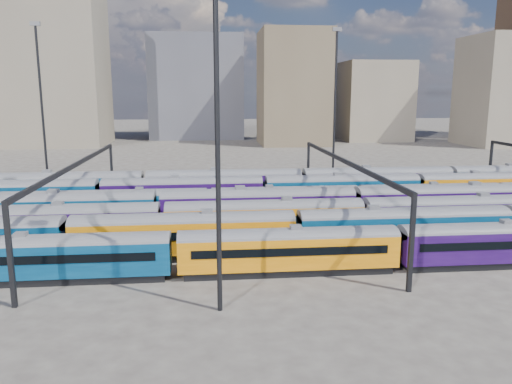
{
  "coord_description": "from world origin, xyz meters",
  "views": [
    {
      "loc": [
        -5.75,
        -55.89,
        15.45
      ],
      "look_at": [
        0.47,
        6.55,
        3.0
      ],
      "focal_mm": 35.0,
      "sensor_mm": 36.0,
      "label": 1
    }
  ],
  "objects": [
    {
      "name": "mast_3",
      "position": [
        15.0,
        24.0,
        13.97
      ],
      "size": [
        1.4,
        0.5,
        25.6
      ],
      "color": "black",
      "rests_on": "ground"
    },
    {
      "name": "ground",
      "position": [
        0.0,
        0.0,
        0.0
      ],
      "size": [
        500.0,
        500.0,
        0.0
      ],
      "primitive_type": "plane",
      "color": "#403A36",
      "rests_on": "ground"
    },
    {
      "name": "rake_0",
      "position": [
        1.15,
        -15.0,
        2.52
      ],
      "size": [
        97.31,
        2.85,
        4.79
      ],
      "color": "black",
      "rests_on": "ground"
    },
    {
      "name": "rake_6",
      "position": [
        -3.26,
        15.0,
        2.92
      ],
      "size": [
        158.0,
        3.3,
        5.57
      ],
      "color": "black",
      "rests_on": "ground"
    },
    {
      "name": "mast_1",
      "position": [
        -30.0,
        22.0,
        13.97
      ],
      "size": [
        1.4,
        0.5,
        25.6
      ],
      "color": "black",
      "rests_on": "ground"
    },
    {
      "name": "rake_5",
      "position": [
        12.7,
        10.0,
        2.79
      ],
      "size": [
        107.69,
        3.15,
        5.32
      ],
      "color": "black",
      "rests_on": "ground"
    },
    {
      "name": "rake_4",
      "position": [
        13.5,
        5.0,
        2.45
      ],
      "size": [
        113.7,
        2.78,
        4.66
      ],
      "color": "black",
      "rests_on": "ground"
    },
    {
      "name": "gantry_2",
      "position": [
        10.0,
        0.0,
        6.79
      ],
      "size": [
        0.35,
        40.35,
        8.03
      ],
      "color": "black",
      "rests_on": "ground"
    },
    {
      "name": "rake_1",
      "position": [
        2.7,
        -10.0,
        2.76
      ],
      "size": [
        127.84,
        3.12,
        5.25
      ],
      "color": "black",
      "rests_on": "ground"
    },
    {
      "name": "rake_3",
      "position": [
        11.46,
        0.0,
        2.94
      ],
      "size": [
        136.25,
        3.32,
        5.61
      ],
      "color": "black",
      "rests_on": "ground"
    },
    {
      "name": "mast_2",
      "position": [
        -5.0,
        -22.0,
        13.97
      ],
      "size": [
        1.4,
        0.5,
        25.6
      ],
      "color": "black",
      "rests_on": "ground"
    },
    {
      "name": "rake_2",
      "position": [
        -10.45,
        -5.0,
        2.75
      ],
      "size": [
        127.63,
        3.11,
        5.24
      ],
      "color": "black",
      "rests_on": "ground"
    },
    {
      "name": "gantry_1",
      "position": [
        -20.0,
        0.0,
        6.79
      ],
      "size": [
        0.35,
        40.35,
        8.03
      ],
      "color": "black",
      "rests_on": "ground"
    }
  ]
}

